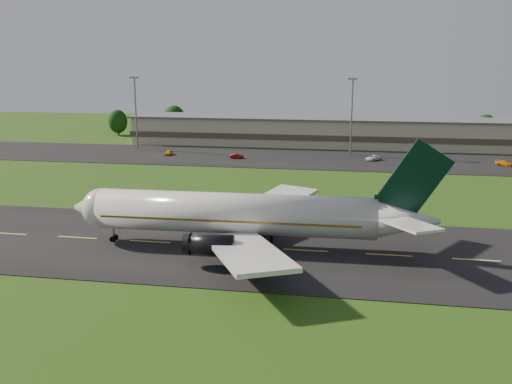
% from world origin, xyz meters
% --- Properties ---
extents(ground, '(360.00, 360.00, 0.00)m').
position_xyz_m(ground, '(0.00, 0.00, 0.00)').
color(ground, '#214812').
rests_on(ground, ground).
extents(taxiway, '(220.00, 30.00, 0.10)m').
position_xyz_m(taxiway, '(0.00, 0.00, 0.05)').
color(taxiway, black).
rests_on(taxiway, ground).
extents(apron, '(260.00, 30.00, 0.10)m').
position_xyz_m(apron, '(0.00, 72.00, 0.05)').
color(apron, black).
rests_on(apron, ground).
extents(airliner, '(51.27, 42.17, 15.57)m').
position_xyz_m(airliner, '(-8.86, 0.02, 4.66)').
color(airliner, white).
rests_on(airliner, ground).
extents(terminal, '(145.00, 16.00, 8.40)m').
position_xyz_m(terminal, '(6.40, 96.18, 3.99)').
color(terminal, tan).
rests_on(terminal, ground).
extents(light_mast_west, '(2.40, 1.20, 20.35)m').
position_xyz_m(light_mast_west, '(-55.00, 80.00, 12.74)').
color(light_mast_west, gray).
rests_on(light_mast_west, ground).
extents(light_mast_centre, '(2.40, 1.20, 20.35)m').
position_xyz_m(light_mast_centre, '(5.00, 80.00, 12.74)').
color(light_mast_centre, gray).
rests_on(light_mast_centre, ground).
extents(tree_line, '(196.12, 10.02, 10.26)m').
position_xyz_m(tree_line, '(33.92, 106.06, 5.02)').
color(tree_line, black).
rests_on(tree_line, ground).
extents(service_vehicle_a, '(1.53, 3.76, 1.28)m').
position_xyz_m(service_vehicle_a, '(-42.81, 71.24, 0.74)').
color(service_vehicle_a, '#E6A80D').
rests_on(service_vehicle_a, apron).
extents(service_vehicle_b, '(3.68, 1.70, 1.17)m').
position_xyz_m(service_vehicle_b, '(-23.83, 69.20, 0.68)').
color(service_vehicle_b, maroon).
rests_on(service_vehicle_b, apron).
extents(service_vehicle_c, '(4.49, 4.85, 1.26)m').
position_xyz_m(service_vehicle_c, '(10.82, 72.28, 0.73)').
color(service_vehicle_c, white).
rests_on(service_vehicle_c, apron).
extents(service_vehicle_d, '(4.45, 3.76, 1.22)m').
position_xyz_m(service_vehicle_d, '(41.79, 70.09, 0.71)').
color(service_vehicle_d, orange).
rests_on(service_vehicle_d, apron).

